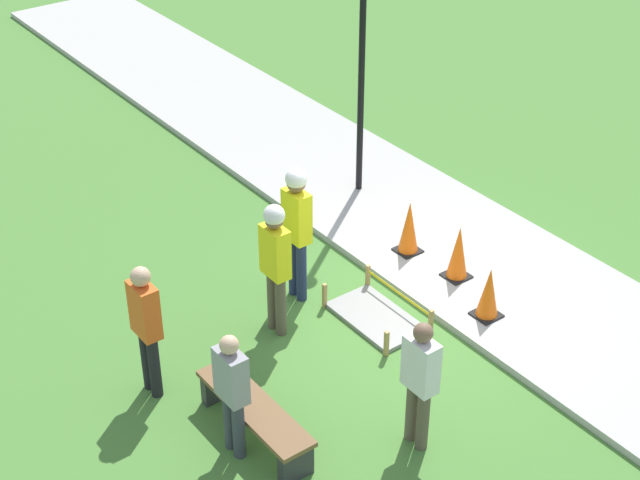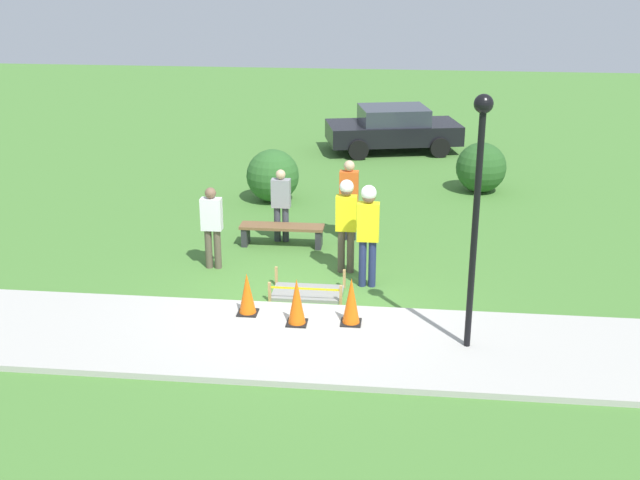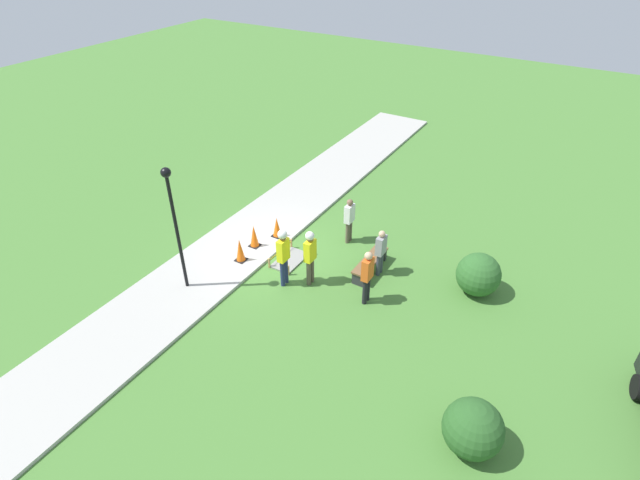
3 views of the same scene
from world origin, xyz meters
name	(u,v)px [view 1 (image 1 of 3)]	position (x,y,z in m)	size (l,w,h in m)	color
ground_plane	(411,303)	(0.00, 0.00, 0.00)	(60.00, 60.00, 0.00)	#477A33
sidewalk	(484,266)	(0.00, -1.36, 0.05)	(28.00, 2.72, 0.10)	#ADAAA3
wet_concrete_patch	(376,317)	(0.00, 0.61, 0.04)	(1.33, 0.79, 0.36)	gray
traffic_cone_near_patch	(489,293)	(-0.89, -0.51, 0.46)	(0.34, 0.34, 0.73)	black
traffic_cone_far_patch	(458,252)	(0.00, -0.82, 0.50)	(0.34, 0.34, 0.80)	black
traffic_cone_sidewalk_edge	(409,227)	(0.89, -0.70, 0.50)	(0.34, 0.34, 0.81)	black
park_bench	(255,414)	(-0.86, 3.09, 0.33)	(1.77, 0.44, 0.46)	#2D2D33
worker_supervisor	(275,257)	(0.60, 1.78, 1.13)	(0.40, 0.27, 1.87)	brown
worker_assistant	(297,220)	(1.06, 1.13, 1.20)	(0.40, 0.28, 1.96)	navy
bystander_in_orange_shirt	(146,323)	(0.51, 3.63, 1.01)	(0.40, 0.23, 1.77)	black
bystander_in_gray_shirt	(420,378)	(-2.01, 1.71, 0.93)	(0.40, 0.22, 1.65)	brown
bystander_in_white_shirt	(232,389)	(-0.91, 3.39, 0.89)	(0.40, 0.22, 1.59)	#383D47
lamppost_near	(362,34)	(2.75, -1.29, 2.68)	(0.28, 0.28, 3.94)	black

